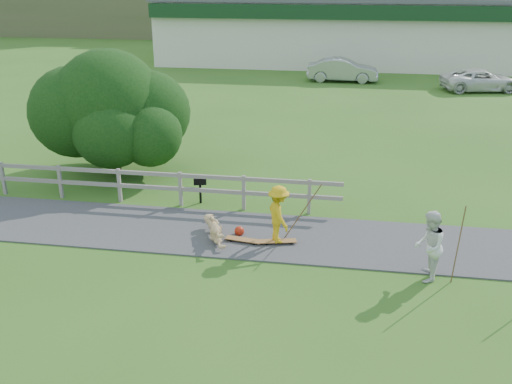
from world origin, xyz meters
TOP-DOWN VIEW (x-y plane):
  - ground at (0.00, 0.00)m, footprint 260.00×260.00m
  - path at (0.00, 1.50)m, footprint 34.00×3.00m
  - fence at (-4.62, 3.30)m, footprint 15.05×0.10m
  - strip_mall at (4.00, 34.94)m, footprint 32.50×10.75m
  - skater_rider at (1.35, 1.06)m, footprint 1.00×1.17m
  - skater_fallen at (-0.38, 1.09)m, footprint 1.70×1.05m
  - spectator_a at (5.05, -0.19)m, footprint 0.78×0.93m
  - car_silver at (2.45, 26.05)m, footprint 4.66×1.64m
  - car_white at (10.90, 24.13)m, footprint 5.10×3.12m
  - tree at (-5.31, 6.04)m, footprint 6.15×6.15m
  - bbq at (-1.45, 3.61)m, footprint 0.46×0.40m
  - longboard_rider at (1.35, 1.06)m, footprint 1.01×0.46m
  - longboard_fallen at (0.42, 0.99)m, footprint 1.01×0.39m
  - helmet at (0.22, 1.44)m, footprint 0.27×0.27m
  - pole_rider at (1.95, 1.46)m, footprint 0.03×0.03m
  - pole_spec_left at (5.69, -0.24)m, footprint 0.03×0.03m

SIDE VIEW (x-z plane):
  - ground at x=0.00m, z-range 0.00..0.00m
  - path at x=0.00m, z-range 0.00..0.04m
  - longboard_rider at x=1.35m, z-range 0.00..0.11m
  - longboard_fallen at x=0.42m, z-range 0.00..0.11m
  - helmet at x=0.22m, z-range 0.00..0.27m
  - skater_fallen at x=-0.38m, z-range 0.00..0.61m
  - bbq at x=-1.45m, z-range 0.00..0.85m
  - car_white at x=10.90m, z-range 0.00..1.32m
  - fence at x=-4.62m, z-range 0.17..1.27m
  - car_silver at x=2.45m, z-range 0.00..1.54m
  - skater_rider at x=1.35m, z-range 0.00..1.57m
  - spectator_a at x=5.05m, z-range 0.00..1.73m
  - pole_rider at x=1.95m, z-range 0.00..1.91m
  - pole_spec_left at x=5.69m, z-range 0.00..1.96m
  - tree at x=-5.31m, z-range 0.00..3.46m
  - strip_mall at x=4.00m, z-range 0.03..5.13m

